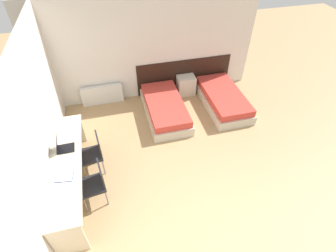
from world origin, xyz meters
name	(u,v)px	position (x,y,z in m)	size (l,w,h in m)	color
ground_plane	(206,252)	(0.00, 0.00, 0.00)	(20.00, 20.00, 0.00)	tan
wall_back	(148,49)	(0.00, 4.51, 1.35)	(5.63, 0.05, 2.70)	silver
wall_left	(39,123)	(-2.34, 2.24, 1.35)	(0.05, 5.49, 2.70)	silver
headboard_panel	(184,75)	(0.97, 4.47, 0.46)	(2.63, 0.03, 0.93)	black
bed_near_window	(165,108)	(0.18, 3.50, 0.20)	(0.96, 1.89, 0.42)	beige
bed_near_door	(223,99)	(1.76, 3.50, 0.20)	(0.96, 1.89, 0.42)	beige
nightstand	(186,85)	(0.97, 4.26, 0.27)	(0.48, 0.35, 0.54)	beige
radiator	(102,95)	(-1.30, 4.39, 0.26)	(1.08, 0.12, 0.53)	silver
desk	(67,167)	(-2.04, 1.77, 0.62)	(0.55, 2.55, 0.77)	beige
chair_near_laptop	(93,152)	(-1.59, 2.15, 0.50)	(0.48, 0.48, 0.88)	#232328
chair_near_notebook	(95,182)	(-1.59, 1.42, 0.50)	(0.49, 0.49, 0.88)	#232328
laptop	(63,147)	(-2.07, 2.09, 0.84)	(0.31, 0.24, 0.31)	black
open_notebook	(64,176)	(-2.03, 1.45, 0.78)	(0.31, 0.27, 0.02)	#1E4793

